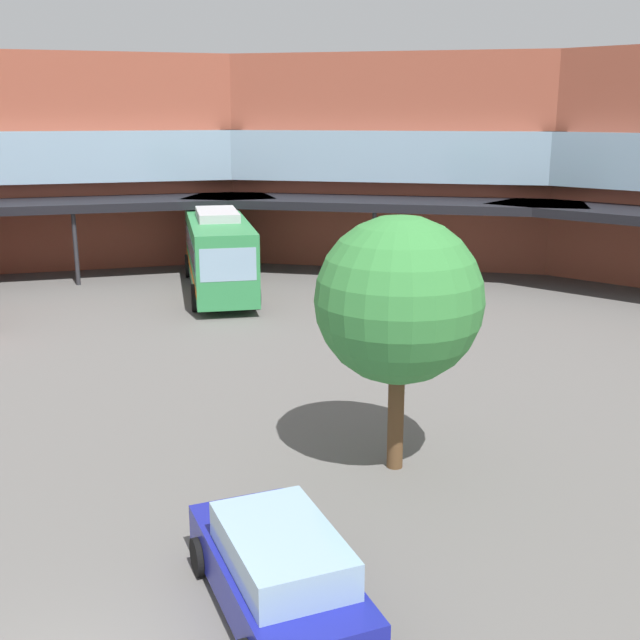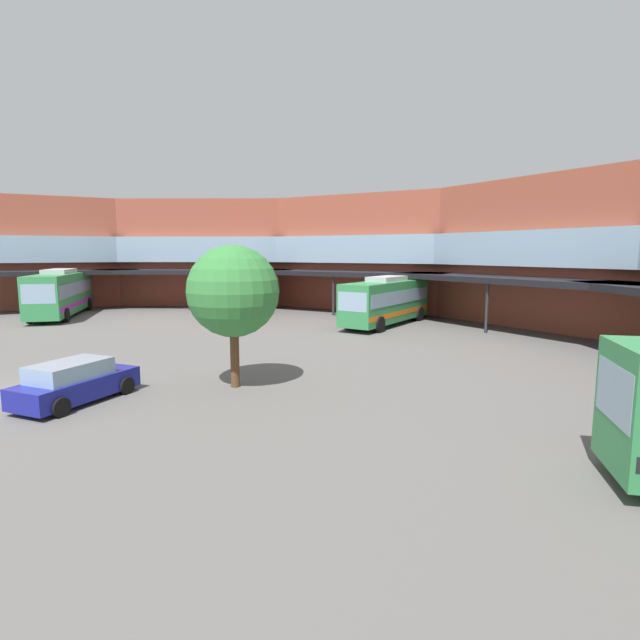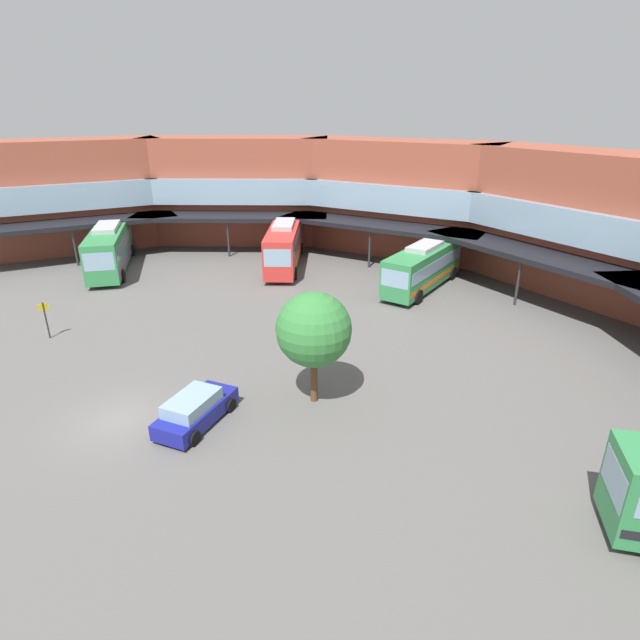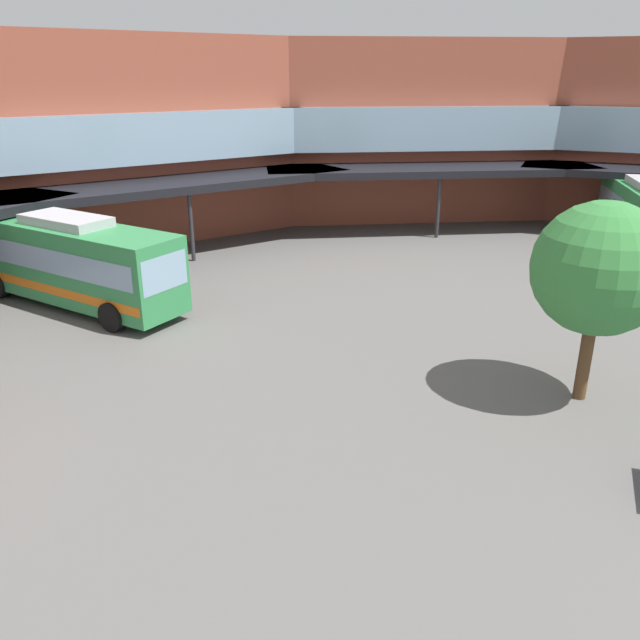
{
  "view_description": "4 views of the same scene",
  "coord_description": "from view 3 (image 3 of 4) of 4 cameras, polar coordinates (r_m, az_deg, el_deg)",
  "views": [
    {
      "loc": [
        5.1,
        -7.65,
        7.74
      ],
      "look_at": [
        0.98,
        11.55,
        2.53
      ],
      "focal_mm": 44.05,
      "sensor_mm": 36.0,
      "label": 1
    },
    {
      "loc": [
        21.5,
        0.98,
        5.41
      ],
      "look_at": [
        1.74,
        13.7,
        2.16
      ],
      "focal_mm": 27.72,
      "sensor_mm": 36.0,
      "label": 2
    },
    {
      "loc": [
        22.34,
        -3.09,
        13.76
      ],
      "look_at": [
        -1.54,
        12.04,
        1.84
      ],
      "focal_mm": 29.02,
      "sensor_mm": 36.0,
      "label": 3
    },
    {
      "loc": [
        -12.03,
        -0.61,
        8.79
      ],
      "look_at": [
        -2.55,
        13.24,
        2.2
      ],
      "focal_mm": 35.73,
      "sensor_mm": 36.0,
      "label": 4
    }
  ],
  "objects": [
    {
      "name": "ground_plane",
      "position": [
        26.42,
        -21.07,
        -10.26
      ],
      "size": [
        119.34,
        119.34,
        0.0
      ],
      "primitive_type": "plane",
      "color": "#605E5B"
    },
    {
      "name": "bus_3",
      "position": [
        47.04,
        -3.96,
        8.35
      ],
      "size": [
        11.04,
        8.57,
        4.0
      ],
      "rotation": [
        0.0,
        0.0,
        5.69
      ],
      "color": "red",
      "rests_on": "ground"
    },
    {
      "name": "bus_0",
      "position": [
        41.85,
        11.32,
        5.84
      ],
      "size": [
        6.3,
        10.29,
        3.61
      ],
      "rotation": [
        0.0,
        0.0,
        5.12
      ],
      "color": "#338C4C",
      "rests_on": "ground"
    },
    {
      "name": "stop_sign_post",
      "position": [
        36.45,
        -28.02,
        0.35
      ],
      "size": [
        0.11,
        0.6,
        2.39
      ],
      "color": "#2D2D33",
      "rests_on": "ground"
    },
    {
      "name": "bus_2",
      "position": [
        49.6,
        -22.16,
        7.47
      ],
      "size": [
        12.23,
        6.38,
        3.97
      ],
      "rotation": [
        0.0,
        0.0,
        5.95
      ],
      "color": "#338C4C",
      "rests_on": "ground"
    },
    {
      "name": "station_building",
      "position": [
        33.18,
        13.16,
        7.5
      ],
      "size": [
        76.74,
        44.5,
        10.57
      ],
      "color": "#9E4C38",
      "rests_on": "ground"
    },
    {
      "name": "plaza_tree",
      "position": [
        24.42,
        -0.7,
        -1.09
      ],
      "size": [
        3.64,
        3.64,
        5.69
      ],
      "color": "brown",
      "rests_on": "ground"
    },
    {
      "name": "parked_car",
      "position": [
        24.76,
        -13.57,
        -9.6
      ],
      "size": [
        3.97,
        4.65,
        1.53
      ],
      "rotation": [
        0.0,
        0.0,
        2.17
      ],
      "color": "navy",
      "rests_on": "ground"
    }
  ]
}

